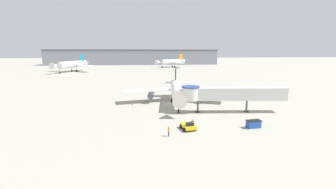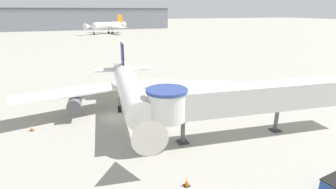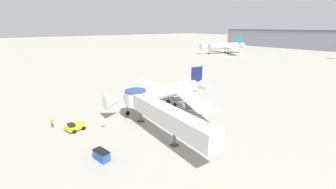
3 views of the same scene
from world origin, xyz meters
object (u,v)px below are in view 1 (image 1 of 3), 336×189
(pushback_tug_yellow, at_px, (188,126))
(background_jet_orange_tail, at_px, (172,62))
(traffic_cone_port_wing, at_px, (132,104))
(traffic_cone_near_nose, at_px, (193,120))
(main_airplane, at_px, (177,90))
(service_container_blue, at_px, (253,124))
(ground_crew_marshaller, at_px, (169,130))
(background_jet_teal_tail, at_px, (72,64))
(jet_bridge, at_px, (227,94))

(pushback_tug_yellow, relative_size, background_jet_orange_tail, 0.13)
(traffic_cone_port_wing, height_order, traffic_cone_near_nose, traffic_cone_near_nose)
(pushback_tug_yellow, distance_m, traffic_cone_port_wing, 22.41)
(main_airplane, xyz_separation_m, background_jet_orange_tail, (13.83, 130.64, 1.18))
(background_jet_orange_tail, bearing_deg, pushback_tug_yellow, -36.16)
(service_container_blue, height_order, traffic_cone_near_nose, service_container_blue)
(service_container_blue, relative_size, traffic_cone_near_nose, 3.60)
(service_container_blue, distance_m, traffic_cone_near_nose, 11.15)
(traffic_cone_near_nose, distance_m, ground_crew_marshaller, 9.23)
(service_container_blue, relative_size, traffic_cone_port_wing, 4.28)
(pushback_tug_yellow, distance_m, traffic_cone_near_nose, 4.78)
(service_container_blue, xyz_separation_m, background_jet_teal_tail, (-67.87, 117.16, 4.26))
(main_airplane, relative_size, service_container_blue, 10.49)
(service_container_blue, relative_size, background_jet_orange_tail, 0.10)
(jet_bridge, relative_size, background_jet_orange_tail, 0.88)
(jet_bridge, height_order, service_container_blue, jet_bridge)
(main_airplane, bearing_deg, background_jet_orange_tail, 89.31)
(jet_bridge, relative_size, traffic_cone_near_nose, 30.38)
(traffic_cone_port_wing, distance_m, background_jet_orange_tail, 133.98)
(pushback_tug_yellow, bearing_deg, ground_crew_marshaller, -154.49)
(traffic_cone_port_wing, bearing_deg, main_airplane, 3.94)
(traffic_cone_port_wing, relative_size, background_jet_orange_tail, 0.02)
(jet_bridge, xyz_separation_m, service_container_blue, (1.21, -10.79, -3.58))
(ground_crew_marshaller, relative_size, background_jet_teal_tail, 0.05)
(jet_bridge, bearing_deg, traffic_cone_near_nose, -140.60)
(traffic_cone_port_wing, bearing_deg, background_jet_orange_tail, 79.01)
(background_jet_orange_tail, bearing_deg, background_jet_teal_tail, -94.87)
(traffic_cone_near_nose, bearing_deg, background_jet_teal_tail, 117.18)
(pushback_tug_yellow, xyz_separation_m, background_jet_orange_tail, (14.54, 150.98, 4.08))
(main_airplane, xyz_separation_m, background_jet_teal_tail, (-56.67, 96.57, 1.40))
(traffic_cone_near_nose, xyz_separation_m, ground_crew_marshaller, (-5.62, -7.29, 0.62))
(traffic_cone_near_nose, xyz_separation_m, background_jet_teal_tail, (-57.76, 112.49, 4.59))
(service_container_blue, bearing_deg, pushback_tug_yellow, 178.82)
(jet_bridge, xyz_separation_m, background_jet_teal_tail, (-66.66, 106.37, 0.67))
(main_airplane, xyz_separation_m, pushback_tug_yellow, (-0.71, -20.34, -2.90))
(ground_crew_marshaller, bearing_deg, traffic_cone_port_wing, 4.43)
(pushback_tug_yellow, relative_size, traffic_cone_port_wing, 5.45)
(traffic_cone_port_wing, distance_m, traffic_cone_near_nose, 19.79)
(pushback_tug_yellow, xyz_separation_m, traffic_cone_near_nose, (1.80, 4.42, -0.29))
(main_airplane, height_order, ground_crew_marshaller, main_airplane)
(main_airplane, distance_m, service_container_blue, 23.61)
(traffic_cone_near_nose, xyz_separation_m, background_jet_orange_tail, (12.74, 146.56, 4.37))
(jet_bridge, xyz_separation_m, traffic_cone_port_wing, (-21.69, 8.99, -3.98))
(pushback_tug_yellow, xyz_separation_m, service_container_blue, (11.92, -0.25, 0.05))
(background_jet_orange_tail, bearing_deg, jet_bridge, -32.23)
(pushback_tug_yellow, bearing_deg, service_container_blue, -12.65)
(jet_bridge, relative_size, background_jet_teal_tail, 0.74)
(background_jet_teal_tail, bearing_deg, traffic_cone_near_nose, -42.81)
(jet_bridge, distance_m, ground_crew_marshaller, 20.04)
(pushback_tug_yellow, height_order, ground_crew_marshaller, ground_crew_marshaller)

